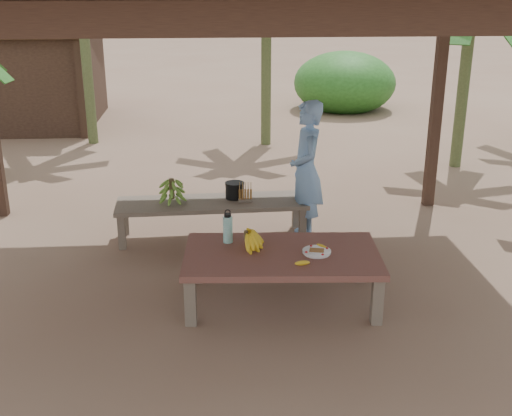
{
  "coord_description": "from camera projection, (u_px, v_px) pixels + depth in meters",
  "views": [
    {
      "loc": [
        -0.1,
        -5.68,
        2.9
      ],
      "look_at": [
        0.32,
        0.11,
        0.8
      ],
      "focal_mm": 45.0,
      "sensor_mm": 36.0,
      "label": 1
    }
  ],
  "objects": [
    {
      "name": "ground",
      "position": [
        225.0,
        289.0,
        6.32
      ],
      "size": [
        80.0,
        80.0,
        0.0
      ],
      "primitive_type": "plane",
      "color": "brown",
      "rests_on": "ground"
    },
    {
      "name": "cooking_pot",
      "position": [
        235.0,
        191.0,
        7.51
      ],
      "size": [
        0.22,
        0.22,
        0.18
      ],
      "primitive_type": "cylinder",
      "color": "black",
      "rests_on": "bench"
    },
    {
      "name": "loose_banana_side",
      "position": [
        323.0,
        248.0,
        5.97
      ],
      "size": [
        0.13,
        0.15,
        0.04
      ],
      "primitive_type": "ellipsoid",
      "rotation": [
        0.0,
        0.0,
        0.68
      ],
      "color": "yellow",
      "rests_on": "work_table"
    },
    {
      "name": "woman",
      "position": [
        306.0,
        171.0,
        7.33
      ],
      "size": [
        0.41,
        0.6,
        1.62
      ],
      "primitive_type": "imported",
      "rotation": [
        0.0,
        0.0,
        -1.53
      ],
      "color": "#729ED7",
      "rests_on": "ground"
    },
    {
      "name": "ripe_banana_bunch",
      "position": [
        246.0,
        239.0,
        5.99
      ],
      "size": [
        0.35,
        0.32,
        0.19
      ],
      "primitive_type": null,
      "rotation": [
        0.0,
        0.0,
        -0.17
      ],
      "color": "yellow",
      "rests_on": "work_table"
    },
    {
      "name": "plate",
      "position": [
        317.0,
        252.0,
        5.89
      ],
      "size": [
        0.26,
        0.26,
        0.04
      ],
      "color": "white",
      "rests_on": "work_table"
    },
    {
      "name": "water_flask",
      "position": [
        228.0,
        228.0,
        6.11
      ],
      "size": [
        0.09,
        0.09,
        0.33
      ],
      "color": "#3CBCAC",
      "rests_on": "work_table"
    },
    {
      "name": "green_banana_stalk",
      "position": [
        172.0,
        190.0,
        7.33
      ],
      "size": [
        0.28,
        0.28,
        0.3
      ],
      "primitive_type": null,
      "rotation": [
        0.0,
        0.0,
        0.04
      ],
      "color": "#598C2D",
      "rests_on": "bench"
    },
    {
      "name": "banana_plant_ne",
      "position": [
        472.0,
        7.0,
        9.6
      ],
      "size": [
        1.8,
        1.8,
        2.95
      ],
      "color": "#596638",
      "rests_on": "ground"
    },
    {
      "name": "loose_banana_front",
      "position": [
        302.0,
        263.0,
        5.65
      ],
      "size": [
        0.16,
        0.1,
        0.04
      ],
      "primitive_type": "ellipsoid",
      "rotation": [
        0.0,
        0.0,
        1.94
      ],
      "color": "yellow",
      "rests_on": "work_table"
    },
    {
      "name": "skewer_rack",
      "position": [
        245.0,
        192.0,
        7.38
      ],
      "size": [
        0.18,
        0.09,
        0.24
      ],
      "primitive_type": null,
      "rotation": [
        0.0,
        0.0,
        0.04
      ],
      "color": "#A57F47",
      "rests_on": "bench"
    },
    {
      "name": "work_table",
      "position": [
        282.0,
        259.0,
        5.94
      ],
      "size": [
        1.86,
        1.11,
        0.5
      ],
      "rotation": [
        0.0,
        0.0,
        -0.06
      ],
      "color": "brown",
      "rests_on": "ground"
    },
    {
      "name": "bench",
      "position": [
        212.0,
        206.0,
        7.45
      ],
      "size": [
        2.22,
        0.69,
        0.45
      ],
      "rotation": [
        0.0,
        0.0,
        0.04
      ],
      "color": "brown",
      "rests_on": "ground"
    }
  ]
}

